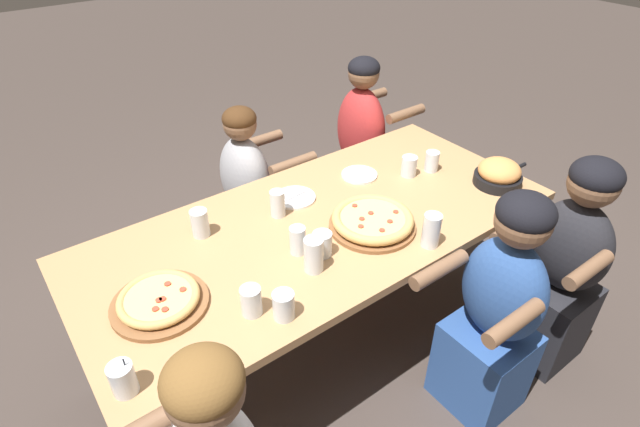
# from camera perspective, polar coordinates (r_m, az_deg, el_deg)

# --- Properties ---
(ground_plane) EXTENTS (18.00, 18.00, 0.00)m
(ground_plane) POSITION_cam_1_polar(r_m,az_deg,el_deg) (2.74, -0.00, -14.40)
(ground_plane) COLOR #423833
(ground_plane) RESTS_ON ground
(dining_table) EXTENTS (2.13, 0.96, 0.78)m
(dining_table) POSITION_cam_1_polar(r_m,az_deg,el_deg) (2.25, -0.00, -2.69)
(dining_table) COLOR tan
(dining_table) RESTS_ON ground
(pizza_board_main) EXTENTS (0.38, 0.38, 0.06)m
(pizza_board_main) POSITION_cam_1_polar(r_m,az_deg,el_deg) (2.17, 6.02, -0.85)
(pizza_board_main) COLOR brown
(pizza_board_main) RESTS_ON dining_table
(pizza_board_second) EXTENTS (0.35, 0.35, 0.05)m
(pizza_board_second) POSITION_cam_1_polar(r_m,az_deg,el_deg) (1.89, -17.91, -9.43)
(pizza_board_second) COLOR brown
(pizza_board_second) RESTS_ON dining_table
(skillet_bowl) EXTENTS (0.34, 0.23, 0.13)m
(skillet_bowl) POSITION_cam_1_polar(r_m,az_deg,el_deg) (2.60, 19.76, 4.29)
(skillet_bowl) COLOR black
(skillet_bowl) RESTS_ON dining_table
(empty_plate_a) EXTENTS (0.18, 0.18, 0.02)m
(empty_plate_a) POSITION_cam_1_polar(r_m,az_deg,el_deg) (2.55, 4.52, 4.44)
(empty_plate_a) COLOR white
(empty_plate_a) RESTS_ON dining_table
(empty_plate_b) EXTENTS (0.20, 0.20, 0.02)m
(empty_plate_b) POSITION_cam_1_polar(r_m,az_deg,el_deg) (2.36, -2.89, 1.83)
(empty_plate_b) COLOR white
(empty_plate_b) RESTS_ON dining_table
(cocktail_glass_blue) EXTENTS (0.08, 0.08, 0.14)m
(cocktail_glass_blue) POSITION_cam_1_polar(r_m,az_deg,el_deg) (1.66, -21.56, -17.28)
(cocktail_glass_blue) COLOR silver
(cocktail_glass_blue) RESTS_ON dining_table
(drinking_glass_a) EXTENTS (0.08, 0.08, 0.10)m
(drinking_glass_a) POSITION_cam_1_polar(r_m,az_deg,el_deg) (2.00, 0.25, -3.50)
(drinking_glass_a) COLOR silver
(drinking_glass_a) RESTS_ON dining_table
(drinking_glass_b) EXTENTS (0.07, 0.07, 0.12)m
(drinking_glass_b) POSITION_cam_1_polar(r_m,az_deg,el_deg) (2.23, -4.85, 1.00)
(drinking_glass_b) COLOR silver
(drinking_glass_b) RESTS_ON dining_table
(drinking_glass_c) EXTENTS (0.07, 0.07, 0.12)m
(drinking_glass_c) POSITION_cam_1_polar(r_m,az_deg,el_deg) (2.16, -13.56, -1.07)
(drinking_glass_c) COLOR silver
(drinking_glass_c) RESTS_ON dining_table
(drinking_glass_d) EXTENTS (0.07, 0.07, 0.15)m
(drinking_glass_d) POSITION_cam_1_polar(r_m,az_deg,el_deg) (2.09, 12.58, -2.09)
(drinking_glass_d) COLOR silver
(drinking_glass_d) RESTS_ON dining_table
(drinking_glass_e) EXTENTS (0.08, 0.08, 0.11)m
(drinking_glass_e) POSITION_cam_1_polar(r_m,az_deg,el_deg) (1.76, -4.17, -10.58)
(drinking_glass_e) COLOR silver
(drinking_glass_e) RESTS_ON dining_table
(drinking_glass_f) EXTENTS (0.08, 0.08, 0.10)m
(drinking_glass_f) POSITION_cam_1_polar(r_m,az_deg,el_deg) (2.56, 10.15, 5.35)
(drinking_glass_f) COLOR silver
(drinking_glass_f) RESTS_ON dining_table
(drinking_glass_g) EXTENTS (0.07, 0.07, 0.10)m
(drinking_glass_g) POSITION_cam_1_polar(r_m,az_deg,el_deg) (2.63, 12.64, 5.71)
(drinking_glass_g) COLOR silver
(drinking_glass_g) RESTS_ON dining_table
(drinking_glass_h) EXTENTS (0.08, 0.08, 0.15)m
(drinking_glass_h) POSITION_cam_1_polar(r_m,az_deg,el_deg) (1.92, -0.73, -4.75)
(drinking_glass_h) COLOR silver
(drinking_glass_h) RESTS_ON dining_table
(drinking_glass_i) EXTENTS (0.07, 0.07, 0.11)m
(drinking_glass_i) POSITION_cam_1_polar(r_m,az_deg,el_deg) (1.78, -7.86, -9.98)
(drinking_glass_i) COLOR silver
(drinking_glass_i) RESTS_ON dining_table
(drinking_glass_j) EXTENTS (0.07, 0.07, 0.12)m
(drinking_glass_j) POSITION_cam_1_polar(r_m,az_deg,el_deg) (2.01, -2.57, -3.26)
(drinking_glass_j) COLOR silver
(drinking_glass_j) RESTS_ON dining_table
(diner_near_right) EXTENTS (0.51, 0.40, 1.12)m
(diner_near_right) POSITION_cam_1_polar(r_m,az_deg,el_deg) (2.59, 25.81, -6.08)
(diner_near_right) COLOR #232328
(diner_near_right) RESTS_ON ground
(diner_far_center) EXTENTS (0.51, 0.40, 1.08)m
(diner_far_center) POSITION_cam_1_polar(r_m,az_deg,el_deg) (2.87, -8.17, 0.92)
(diner_far_center) COLOR #99999E
(diner_far_center) RESTS_ON ground
(diner_far_right) EXTENTS (0.51, 0.40, 1.18)m
(diner_far_right) POSITION_cam_1_polar(r_m,az_deg,el_deg) (3.25, 4.59, 6.59)
(diner_far_right) COLOR #B22D2D
(diner_far_right) RESTS_ON ground
(diner_near_midright) EXTENTS (0.51, 0.40, 1.14)m
(diner_near_midright) POSITION_cam_1_polar(r_m,az_deg,el_deg) (2.24, 19.38, -11.18)
(diner_near_midright) COLOR #2D5193
(diner_near_midright) RESTS_ON ground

